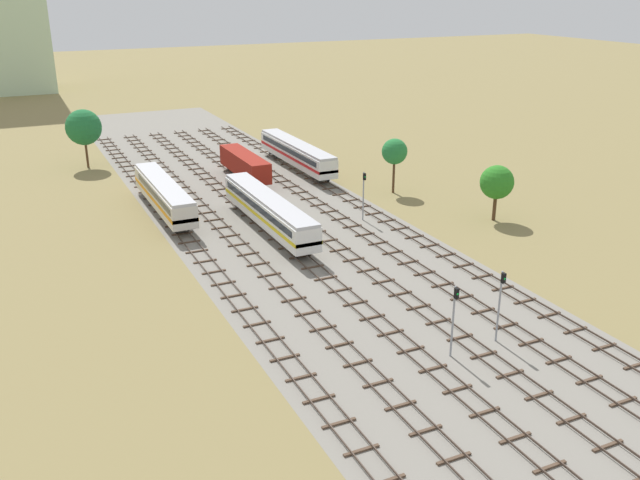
% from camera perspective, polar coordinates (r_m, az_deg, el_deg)
% --- Properties ---
extents(ground_plane, '(480.00, 480.00, 0.00)m').
position_cam_1_polar(ground_plane, '(74.31, -1.11, -0.25)').
color(ground_plane, olive).
extents(ballast_bed, '(26.92, 176.00, 0.01)m').
position_cam_1_polar(ballast_bed, '(74.31, -1.11, -0.25)').
color(ballast_bed, gray).
rests_on(ballast_bed, ground).
extents(track_far_left, '(2.40, 126.00, 0.29)m').
position_cam_1_polar(track_far_left, '(71.58, -9.84, -1.28)').
color(track_far_left, '#47382D').
rests_on(track_far_left, ground).
extents(track_left, '(2.40, 126.00, 0.29)m').
position_cam_1_polar(track_left, '(72.80, -6.38, -0.72)').
color(track_left, '#47382D').
rests_on(track_left, ground).
extents(track_centre_left, '(2.40, 126.00, 0.29)m').
position_cam_1_polar(track_centre_left, '(74.28, -3.04, -0.17)').
color(track_centre_left, '#47382D').
rests_on(track_centre_left, ground).
extents(track_centre, '(2.40, 126.00, 0.29)m').
position_cam_1_polar(track_centre, '(76.01, 0.15, 0.35)').
color(track_centre, '#47382D').
rests_on(track_centre, ground).
extents(track_centre_right, '(2.40, 126.00, 0.29)m').
position_cam_1_polar(track_centre_right, '(77.97, 3.20, 0.85)').
color(track_centre_right, '#47382D').
rests_on(track_centre_right, ground).
extents(track_right, '(2.40, 126.00, 0.29)m').
position_cam_1_polar(track_right, '(80.14, 6.08, 1.32)').
color(track_right, '#47382D').
rests_on(track_right, ground).
extents(passenger_coach_centre_left_nearest, '(2.96, 22.00, 3.80)m').
position_cam_1_polar(passenger_coach_centre_left_nearest, '(77.20, -4.29, 2.56)').
color(passenger_coach_centre_left_nearest, white).
rests_on(passenger_coach_centre_left_nearest, ground).
extents(diesel_railcar_far_left_near, '(2.96, 20.50, 3.80)m').
position_cam_1_polar(diesel_railcar_far_left_near, '(84.97, -12.81, 3.78)').
color(diesel_railcar_far_left_near, beige).
rests_on(diesel_railcar_far_left_near, ground).
extents(freight_boxcar_centre_mid, '(2.87, 14.00, 3.60)m').
position_cam_1_polar(freight_boxcar_centre_mid, '(97.80, -6.26, 6.28)').
color(freight_boxcar_centre_mid, maroon).
rests_on(freight_boxcar_centre_mid, ground).
extents(passenger_coach_right_midfar, '(2.96, 22.00, 3.80)m').
position_cam_1_polar(passenger_coach_right_midfar, '(103.46, -1.95, 7.28)').
color(passenger_coach_right_midfar, white).
rests_on(passenger_coach_right_midfar, ground).
extents(signal_post_nearest, '(0.28, 0.47, 5.78)m').
position_cam_1_polar(signal_post_nearest, '(51.81, 11.04, -5.94)').
color(signal_post_nearest, gray).
rests_on(signal_post_nearest, ground).
extents(signal_post_near, '(0.28, 0.47, 5.96)m').
position_cam_1_polar(signal_post_near, '(54.68, 14.71, -4.67)').
color(signal_post_near, gray).
rests_on(signal_post_near, ground).
extents(signal_post_mid, '(0.28, 0.47, 5.85)m').
position_cam_1_polar(signal_post_mid, '(80.50, 3.64, 4.14)').
color(signal_post_mid, gray).
rests_on(signal_post_mid, ground).
extents(lineside_tree_0, '(5.29, 5.29, 8.80)m').
position_cam_1_polar(lineside_tree_0, '(109.47, -19.00, 8.82)').
color(lineside_tree_0, '#4C331E').
rests_on(lineside_tree_0, ground).
extents(lineside_tree_1, '(3.37, 3.37, 7.31)m').
position_cam_1_polar(lineside_tree_1, '(91.31, 6.19, 7.28)').
color(lineside_tree_1, '#4C331E').
rests_on(lineside_tree_1, ground).
extents(lineside_tree_2, '(3.94, 3.94, 6.63)m').
position_cam_1_polar(lineside_tree_2, '(82.67, 14.44, 4.64)').
color(lineside_tree_2, '#4C331E').
rests_on(lineside_tree_2, ground).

